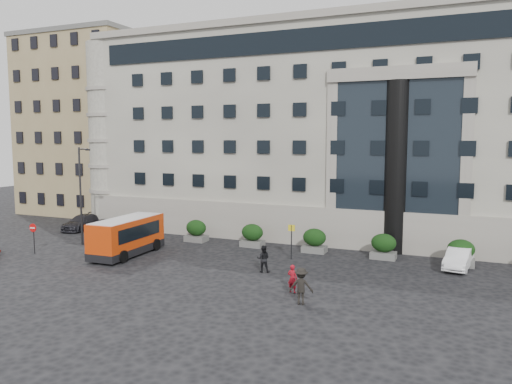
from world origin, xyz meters
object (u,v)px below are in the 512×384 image
hedge_b (252,235)px  bus_stop_sign (291,236)px  parked_car_c (82,222)px  street_lamp (81,192)px  pedestrian_b (263,259)px  hedge_c (314,240)px  no_entry_sign (33,232)px  white_taxi (459,258)px  parked_car_b (106,228)px  hedge_d (384,246)px  pedestrian_c (301,286)px  parked_car_d (132,216)px  hedge_e (461,253)px  red_truck (151,213)px  hedge_a (196,231)px  minibus (127,235)px  pedestrian_a (292,279)px

hedge_b → bus_stop_sign: bus_stop_sign is taller
bus_stop_sign → parked_car_c: size_ratio=0.52×
bus_stop_sign → parked_car_c: (-22.32, 3.31, -1.03)m
street_lamp → pedestrian_b: size_ratio=4.50×
hedge_c → bus_stop_sign: size_ratio=0.73×
hedge_b → no_entry_sign: size_ratio=0.79×
pedestrian_b → hedge_b: bearing=-77.4°
hedge_b → no_entry_sign: 16.74m
bus_stop_sign → white_taxi: (11.18, 2.00, -1.04)m
bus_stop_sign → parked_car_b: size_ratio=0.61×
hedge_d → pedestrian_c: 12.13m
hedge_b → pedestrian_b: hedge_b is taller
hedge_b → parked_car_d: bearing=161.2°
hedge_b → hedge_c: 5.20m
hedge_e → parked_car_b: hedge_e is taller
red_truck → pedestrian_b: size_ratio=2.77×
hedge_a → minibus: bearing=-109.3°
hedge_a → pedestrian_b: bearing=-37.2°
hedge_c → street_lamp: street_lamp is taller
hedge_b → white_taxi: (15.48, -0.80, -0.24)m
bus_stop_sign → hedge_d: bearing=24.7°
no_entry_sign → parked_car_b: 8.10m
hedge_d → street_lamp: bearing=-168.5°
minibus → parked_car_d: (-8.55, 11.82, -0.79)m
hedge_d → hedge_a: bearing=180.0°
bus_stop_sign → pedestrian_c: size_ratio=1.29×
hedge_e → red_truck: (-28.73, 4.72, 0.34)m
bus_stop_sign → pedestrian_c: 9.84m
hedge_e → red_truck: 29.11m
hedge_d → red_truck: size_ratio=0.37×
hedge_a → hedge_c: same height
bus_stop_sign → red_truck: 18.99m
parked_car_c → parked_car_b: bearing=-24.8°
red_truck → parked_car_d: red_truck is taller
hedge_e → pedestrian_b: size_ratio=1.04×
hedge_c → parked_car_d: (-21.18, 5.43, -0.18)m
parked_car_c → hedge_c: bearing=-7.6°
hedge_e → bus_stop_sign: size_ratio=0.73×
street_lamp → no_entry_sign: size_ratio=3.45×
no_entry_sign → hedge_a: bearing=44.5°
parked_car_c → pedestrian_a: 27.12m
hedge_a → parked_car_b: bearing=-174.9°
hedge_d → no_entry_sign: no_entry_sign is taller
no_entry_sign → bus_stop_sign: bearing=18.1°
minibus → hedge_c: bearing=24.7°
parked_car_c → pedestrian_c: 28.82m
minibus → parked_car_b: 8.75m
minibus → red_truck: 12.49m
street_lamp → no_entry_sign: bearing=-104.7°
bus_stop_sign → pedestrian_a: (2.61, -7.36, -0.92)m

